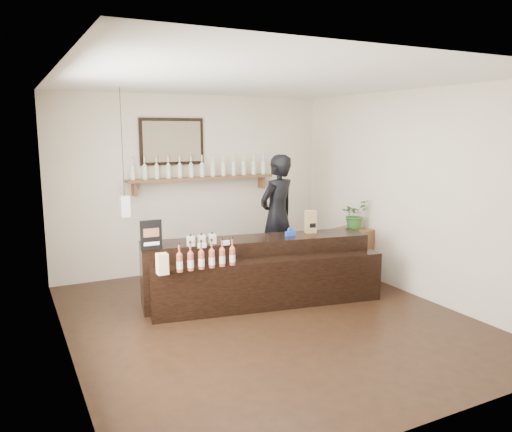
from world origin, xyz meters
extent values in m
plane|color=black|center=(0.00, 0.00, 0.00)|extent=(5.00, 5.00, 0.00)
plane|color=beige|center=(0.00, 2.50, 1.40)|extent=(4.50, 0.00, 4.50)
plane|color=beige|center=(0.00, -2.50, 1.40)|extent=(4.50, 0.00, 4.50)
plane|color=beige|center=(-2.25, 0.00, 1.40)|extent=(0.00, 5.00, 5.00)
plane|color=beige|center=(2.25, 0.00, 1.40)|extent=(0.00, 5.00, 5.00)
plane|color=white|center=(0.00, 0.00, 2.80)|extent=(5.00, 5.00, 0.00)
cube|color=brown|center=(0.10, 2.37, 1.50)|extent=(2.40, 0.25, 0.04)
cube|color=brown|center=(-0.98, 2.40, 1.38)|extent=(0.04, 0.20, 0.20)
cube|color=brown|center=(1.18, 2.40, 1.38)|extent=(0.04, 0.20, 0.20)
cube|color=black|center=(-0.35, 2.47, 2.08)|extent=(1.02, 0.04, 0.72)
cube|color=#443D2B|center=(-0.35, 2.44, 2.08)|extent=(0.92, 0.01, 0.62)
cube|color=white|center=(-1.30, 1.60, 1.25)|extent=(0.12, 0.12, 0.28)
cylinder|color=black|center=(-1.30, 1.60, 2.09)|extent=(0.01, 0.01, 1.41)
cylinder|color=silver|center=(-1.00, 2.37, 1.62)|extent=(0.07, 0.07, 0.20)
cone|color=silver|center=(-1.00, 2.37, 1.75)|extent=(0.07, 0.07, 0.05)
cylinder|color=silver|center=(-1.00, 2.37, 1.81)|extent=(0.02, 0.02, 0.07)
cylinder|color=gold|center=(-1.00, 2.37, 1.86)|extent=(0.03, 0.03, 0.02)
cylinder|color=white|center=(-1.00, 2.37, 1.60)|extent=(0.07, 0.07, 0.09)
cylinder|color=silver|center=(-0.82, 2.37, 1.62)|extent=(0.07, 0.07, 0.20)
cone|color=silver|center=(-0.82, 2.37, 1.75)|extent=(0.07, 0.07, 0.05)
cylinder|color=silver|center=(-0.82, 2.37, 1.81)|extent=(0.02, 0.02, 0.07)
cylinder|color=gold|center=(-0.82, 2.37, 1.86)|extent=(0.03, 0.03, 0.02)
cylinder|color=white|center=(-0.82, 2.37, 1.60)|extent=(0.07, 0.07, 0.09)
cylinder|color=silver|center=(-0.63, 2.37, 1.62)|extent=(0.07, 0.07, 0.20)
cone|color=silver|center=(-0.63, 2.37, 1.75)|extent=(0.07, 0.07, 0.05)
cylinder|color=silver|center=(-0.63, 2.37, 1.81)|extent=(0.02, 0.02, 0.07)
cylinder|color=gold|center=(-0.63, 2.37, 1.86)|extent=(0.03, 0.03, 0.02)
cylinder|color=white|center=(-0.63, 2.37, 1.60)|extent=(0.07, 0.07, 0.09)
cylinder|color=silver|center=(-0.45, 2.37, 1.62)|extent=(0.07, 0.07, 0.20)
cone|color=silver|center=(-0.45, 2.37, 1.75)|extent=(0.07, 0.07, 0.05)
cylinder|color=silver|center=(-0.45, 2.37, 1.81)|extent=(0.02, 0.02, 0.07)
cylinder|color=gold|center=(-0.45, 2.37, 1.86)|extent=(0.03, 0.03, 0.02)
cylinder|color=white|center=(-0.45, 2.37, 1.60)|extent=(0.07, 0.07, 0.09)
cylinder|color=silver|center=(-0.27, 2.37, 1.62)|extent=(0.07, 0.07, 0.20)
cone|color=silver|center=(-0.27, 2.37, 1.75)|extent=(0.07, 0.07, 0.05)
cylinder|color=silver|center=(-0.27, 2.37, 1.81)|extent=(0.02, 0.02, 0.07)
cylinder|color=gold|center=(-0.27, 2.37, 1.86)|extent=(0.03, 0.03, 0.02)
cylinder|color=white|center=(-0.27, 2.37, 1.60)|extent=(0.07, 0.07, 0.09)
cylinder|color=silver|center=(-0.08, 2.37, 1.62)|extent=(0.07, 0.07, 0.20)
cone|color=silver|center=(-0.08, 2.37, 1.75)|extent=(0.07, 0.07, 0.05)
cylinder|color=silver|center=(-0.08, 2.37, 1.81)|extent=(0.02, 0.02, 0.07)
cylinder|color=gold|center=(-0.08, 2.37, 1.86)|extent=(0.03, 0.03, 0.02)
cylinder|color=white|center=(-0.08, 2.37, 1.60)|extent=(0.07, 0.07, 0.09)
cylinder|color=silver|center=(0.10, 2.37, 1.62)|extent=(0.07, 0.07, 0.20)
cone|color=silver|center=(0.10, 2.37, 1.75)|extent=(0.07, 0.07, 0.05)
cylinder|color=silver|center=(0.10, 2.37, 1.81)|extent=(0.02, 0.02, 0.07)
cylinder|color=gold|center=(0.10, 2.37, 1.86)|extent=(0.03, 0.03, 0.02)
cylinder|color=white|center=(0.10, 2.37, 1.60)|extent=(0.07, 0.07, 0.09)
cylinder|color=silver|center=(0.28, 2.37, 1.62)|extent=(0.07, 0.07, 0.20)
cone|color=silver|center=(0.28, 2.37, 1.75)|extent=(0.07, 0.07, 0.05)
cylinder|color=silver|center=(0.28, 2.37, 1.81)|extent=(0.02, 0.02, 0.07)
cylinder|color=gold|center=(0.28, 2.37, 1.86)|extent=(0.03, 0.03, 0.02)
cylinder|color=white|center=(0.28, 2.37, 1.60)|extent=(0.07, 0.07, 0.09)
cylinder|color=silver|center=(0.47, 2.37, 1.62)|extent=(0.07, 0.07, 0.20)
cone|color=silver|center=(0.47, 2.37, 1.75)|extent=(0.07, 0.07, 0.05)
cylinder|color=silver|center=(0.47, 2.37, 1.81)|extent=(0.02, 0.02, 0.07)
cylinder|color=gold|center=(0.47, 2.37, 1.86)|extent=(0.03, 0.03, 0.02)
cylinder|color=white|center=(0.47, 2.37, 1.60)|extent=(0.07, 0.07, 0.09)
cylinder|color=silver|center=(0.65, 2.37, 1.62)|extent=(0.07, 0.07, 0.20)
cone|color=silver|center=(0.65, 2.37, 1.75)|extent=(0.07, 0.07, 0.05)
cylinder|color=silver|center=(0.65, 2.37, 1.81)|extent=(0.02, 0.02, 0.07)
cylinder|color=gold|center=(0.65, 2.37, 1.86)|extent=(0.03, 0.03, 0.02)
cylinder|color=white|center=(0.65, 2.37, 1.60)|extent=(0.07, 0.07, 0.09)
cylinder|color=silver|center=(0.83, 2.37, 1.62)|extent=(0.07, 0.07, 0.20)
cone|color=silver|center=(0.83, 2.37, 1.75)|extent=(0.07, 0.07, 0.05)
cylinder|color=silver|center=(0.83, 2.37, 1.81)|extent=(0.02, 0.02, 0.07)
cylinder|color=gold|center=(0.83, 2.37, 1.86)|extent=(0.03, 0.03, 0.02)
cylinder|color=white|center=(0.83, 2.37, 1.60)|extent=(0.07, 0.07, 0.09)
cylinder|color=silver|center=(1.02, 2.37, 1.62)|extent=(0.07, 0.07, 0.20)
cone|color=silver|center=(1.02, 2.37, 1.75)|extent=(0.07, 0.07, 0.05)
cylinder|color=silver|center=(1.02, 2.37, 1.81)|extent=(0.02, 0.02, 0.07)
cylinder|color=gold|center=(1.02, 2.37, 1.86)|extent=(0.03, 0.03, 0.02)
cylinder|color=white|center=(1.02, 2.37, 1.60)|extent=(0.07, 0.07, 0.09)
cylinder|color=silver|center=(1.20, 2.37, 1.62)|extent=(0.07, 0.07, 0.20)
cone|color=silver|center=(1.20, 2.37, 1.75)|extent=(0.07, 0.07, 0.05)
cylinder|color=silver|center=(1.20, 2.37, 1.81)|extent=(0.02, 0.02, 0.07)
cylinder|color=gold|center=(1.20, 2.37, 1.86)|extent=(0.03, 0.03, 0.02)
cylinder|color=white|center=(1.20, 2.37, 1.60)|extent=(0.07, 0.07, 0.09)
cube|color=black|center=(0.22, 0.70, 0.42)|extent=(3.07, 1.06, 0.85)
cube|color=black|center=(0.22, 0.30, 0.32)|extent=(3.02, 0.80, 0.64)
cube|color=white|center=(-0.63, 0.50, 0.87)|extent=(0.10, 0.04, 0.05)
cube|color=white|center=(-0.32, 0.50, 0.87)|extent=(0.10, 0.04, 0.05)
cube|color=#E0C589|center=(-1.19, 0.30, 0.70)|extent=(0.12, 0.12, 0.12)
cube|color=#E0C589|center=(-1.19, 0.30, 0.82)|extent=(0.12, 0.12, 0.12)
cube|color=silver|center=(-0.72, 0.66, 0.90)|extent=(0.08, 0.08, 0.13)
cube|color=#D4A4A7|center=(-0.72, 0.62, 0.90)|extent=(0.07, 0.00, 0.06)
cylinder|color=black|center=(-0.72, 0.66, 0.98)|extent=(0.02, 0.02, 0.03)
cube|color=silver|center=(-0.57, 0.66, 0.90)|extent=(0.08, 0.08, 0.13)
cube|color=#D4A4A7|center=(-0.57, 0.62, 0.90)|extent=(0.07, 0.00, 0.06)
cylinder|color=black|center=(-0.57, 0.66, 0.98)|extent=(0.02, 0.02, 0.03)
cube|color=silver|center=(-0.43, 0.66, 0.90)|extent=(0.08, 0.08, 0.13)
cube|color=#D4A4A7|center=(-0.43, 0.62, 0.90)|extent=(0.07, 0.00, 0.06)
cylinder|color=black|center=(-0.43, 0.66, 0.98)|extent=(0.02, 0.02, 0.03)
cylinder|color=#AD4A3A|center=(-0.98, 0.30, 0.74)|extent=(0.07, 0.07, 0.20)
cone|color=#AD4A3A|center=(-0.98, 0.30, 0.87)|extent=(0.07, 0.07, 0.05)
cylinder|color=#AD4A3A|center=(-0.98, 0.30, 0.93)|extent=(0.02, 0.02, 0.07)
cylinder|color=black|center=(-0.98, 0.30, 0.98)|extent=(0.03, 0.03, 0.02)
cylinder|color=white|center=(-0.98, 0.30, 0.72)|extent=(0.07, 0.07, 0.09)
cylinder|color=#AD4A3A|center=(-0.85, 0.30, 0.74)|extent=(0.07, 0.07, 0.20)
cone|color=#AD4A3A|center=(-0.85, 0.30, 0.87)|extent=(0.07, 0.07, 0.05)
cylinder|color=#AD4A3A|center=(-0.85, 0.30, 0.93)|extent=(0.02, 0.02, 0.07)
cylinder|color=black|center=(-0.85, 0.30, 0.98)|extent=(0.03, 0.03, 0.02)
cylinder|color=white|center=(-0.85, 0.30, 0.72)|extent=(0.07, 0.07, 0.09)
cylinder|color=#AD4A3A|center=(-0.72, 0.30, 0.74)|extent=(0.07, 0.07, 0.20)
cone|color=#AD4A3A|center=(-0.72, 0.30, 0.87)|extent=(0.07, 0.07, 0.05)
cylinder|color=#AD4A3A|center=(-0.72, 0.30, 0.93)|extent=(0.02, 0.02, 0.07)
cylinder|color=black|center=(-0.72, 0.30, 0.98)|extent=(0.03, 0.03, 0.02)
cylinder|color=white|center=(-0.72, 0.30, 0.72)|extent=(0.07, 0.07, 0.09)
cylinder|color=#AD4A3A|center=(-0.58, 0.30, 0.74)|extent=(0.07, 0.07, 0.20)
cone|color=#AD4A3A|center=(-0.58, 0.30, 0.87)|extent=(0.07, 0.07, 0.05)
cylinder|color=#AD4A3A|center=(-0.58, 0.30, 0.93)|extent=(0.02, 0.02, 0.07)
cylinder|color=black|center=(-0.58, 0.30, 0.98)|extent=(0.03, 0.03, 0.02)
cylinder|color=white|center=(-0.58, 0.30, 0.72)|extent=(0.07, 0.07, 0.09)
cylinder|color=#AD4A3A|center=(-0.45, 0.30, 0.74)|extent=(0.07, 0.07, 0.20)
cone|color=#AD4A3A|center=(-0.45, 0.30, 0.87)|extent=(0.07, 0.07, 0.05)
cylinder|color=#AD4A3A|center=(-0.45, 0.30, 0.93)|extent=(0.02, 0.02, 0.07)
cylinder|color=black|center=(-0.45, 0.30, 0.98)|extent=(0.03, 0.03, 0.02)
cylinder|color=white|center=(-0.45, 0.30, 0.72)|extent=(0.07, 0.07, 0.09)
cylinder|color=#AD4A3A|center=(-0.32, 0.30, 0.74)|extent=(0.07, 0.07, 0.20)
cone|color=#AD4A3A|center=(-0.32, 0.30, 0.87)|extent=(0.07, 0.07, 0.05)
cylinder|color=#AD4A3A|center=(-0.32, 0.30, 0.93)|extent=(0.02, 0.02, 0.07)
cylinder|color=black|center=(-0.32, 0.30, 0.98)|extent=(0.03, 0.03, 0.02)
cylinder|color=white|center=(-0.32, 0.30, 0.72)|extent=(0.07, 0.07, 0.09)
cube|color=black|center=(-1.21, 0.67, 1.03)|extent=(0.26, 0.03, 0.36)
cube|color=brown|center=(-1.21, 0.66, 1.06)|extent=(0.19, 0.01, 0.10)
cube|color=white|center=(-1.21, 0.66, 0.92)|extent=(0.19, 0.01, 0.04)
cube|color=#9D7D4B|center=(1.04, 0.65, 1.00)|extent=(0.16, 0.14, 0.31)
cube|color=black|center=(1.04, 0.59, 0.96)|extent=(0.09, 0.02, 0.06)
cube|color=blue|center=(0.68, 0.60, 0.88)|extent=(0.13, 0.05, 0.06)
cylinder|color=blue|center=(0.68, 0.60, 0.92)|extent=(0.07, 0.03, 0.07)
cube|color=brown|center=(2.00, 0.91, 0.38)|extent=(0.53, 0.62, 0.77)
imported|color=#2F6327|center=(2.00, 0.91, 0.99)|extent=(0.50, 0.46, 0.45)
imported|color=black|center=(1.01, 1.55, 1.07)|extent=(0.91, 0.75, 2.14)
camera|label=1|loc=(-2.73, -5.06, 2.27)|focal=35.00mm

